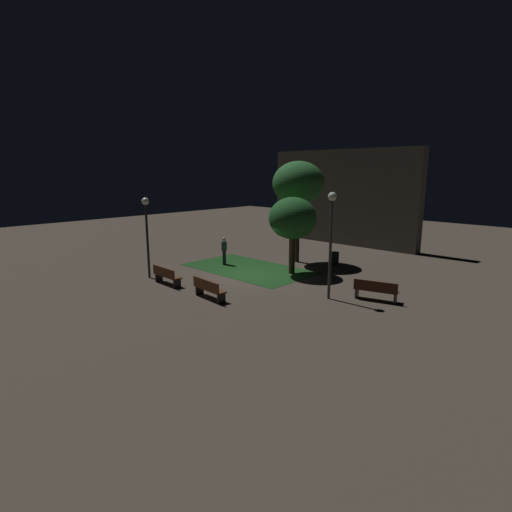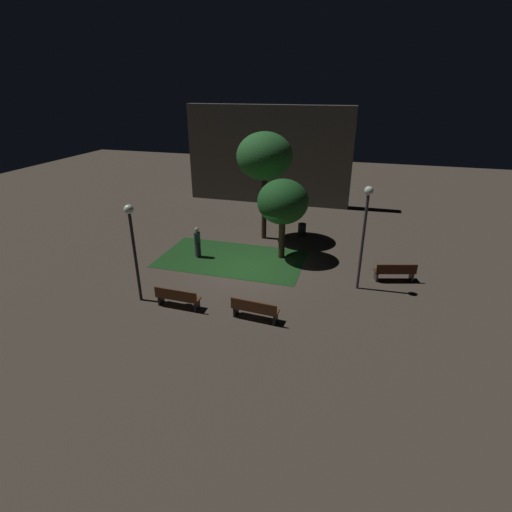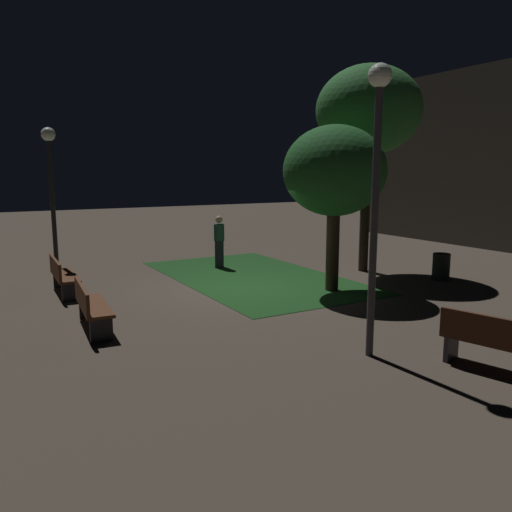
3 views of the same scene
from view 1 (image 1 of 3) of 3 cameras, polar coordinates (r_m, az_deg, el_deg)
name	(u,v)px [view 1 (image 1 of 3)]	position (r m, az deg, el deg)	size (l,w,h in m)	color
ground_plane	(250,275)	(21.19, -0.78, -2.72)	(60.00, 60.00, 0.00)	#473D33
grass_lawn	(248,269)	(22.58, -1.11, -1.79)	(7.28, 4.14, 0.01)	#194219
bench_front_left	(166,275)	(19.77, -12.56, -2.65)	(1.81, 0.53, 0.88)	#512D19
bench_lawn_edge	(209,288)	(17.28, -6.72, -4.56)	(1.83, 0.61, 0.88)	#512D19
bench_path_side	(376,290)	(17.70, 16.54, -4.58)	(1.86, 0.95, 0.88)	#422314
tree_near_wall	(298,184)	(23.85, 6.00, 10.11)	(3.00, 3.00, 5.92)	#2D2116
tree_right_canopy	(293,219)	(21.13, 5.18, 5.26)	(2.49, 2.49, 4.05)	#38281C
lamp_post_near_wall	(331,227)	(16.98, 10.57, 3.99)	(0.36, 0.36, 4.52)	#333338
lamp_post_plaza_west	(147,223)	(20.88, -15.19, 4.51)	(0.36, 0.36, 4.08)	black
trash_bin	(335,258)	(23.97, 11.07, -0.32)	(0.46, 0.46, 0.73)	black
pedestrian	(224,250)	(23.48, -4.51, 0.82)	(0.34, 0.34, 1.61)	black
building_wall_backdrop	(342,197)	(30.83, 11.99, 8.12)	(11.96, 0.80, 6.89)	#4C4742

